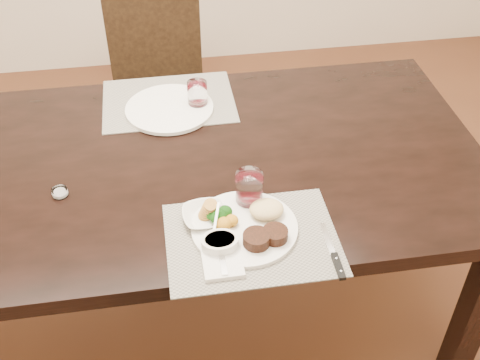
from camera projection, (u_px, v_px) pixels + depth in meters
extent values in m
plane|color=#4B2818|center=(182.00, 311.00, 2.36)|extent=(4.50, 4.50, 0.00)
cube|color=black|center=(168.00, 168.00, 1.89)|extent=(2.00, 1.00, 0.05)
cube|color=black|center=(474.00, 312.00, 1.92)|extent=(0.08, 0.08, 0.70)
cube|color=black|center=(385.00, 153.00, 2.55)|extent=(0.08, 0.08, 0.70)
cube|color=black|center=(161.00, 101.00, 2.72)|extent=(0.42, 0.42, 0.04)
cube|color=black|center=(127.00, 169.00, 2.70)|extent=(0.04, 0.04, 0.41)
cube|color=black|center=(207.00, 161.00, 2.75)|extent=(0.04, 0.04, 0.41)
cube|color=black|center=(126.00, 123.00, 2.98)|extent=(0.04, 0.04, 0.41)
cube|color=black|center=(198.00, 117.00, 3.02)|extent=(0.04, 0.04, 0.41)
cube|color=black|center=(154.00, 32.00, 2.70)|extent=(0.42, 0.04, 0.45)
cube|color=gray|center=(252.00, 239.00, 1.61)|extent=(0.46, 0.34, 0.00)
cube|color=gray|center=(169.00, 101.00, 2.13)|extent=(0.46, 0.34, 0.00)
cylinder|color=silver|center=(244.00, 228.00, 1.63)|extent=(0.29, 0.29, 0.01)
cylinder|color=black|center=(256.00, 239.00, 1.57)|extent=(0.07, 0.07, 0.03)
cylinder|color=black|center=(275.00, 234.00, 1.59)|extent=(0.07, 0.07, 0.03)
ellipsoid|color=#CBBB7A|center=(267.00, 209.00, 1.65)|extent=(0.10, 0.08, 0.04)
ellipsoid|color=#13440D|center=(218.00, 217.00, 1.63)|extent=(0.05, 0.05, 0.04)
ellipsoid|color=#C27B18|center=(223.00, 224.00, 1.61)|extent=(0.04, 0.04, 0.04)
cube|color=silver|center=(220.00, 253.00, 1.56)|extent=(0.10, 0.18, 0.01)
cube|color=silver|center=(221.00, 256.00, 1.54)|extent=(0.02, 0.13, 0.01)
cube|color=silver|center=(220.00, 233.00, 1.61)|extent=(0.02, 0.05, 0.00)
cube|color=silver|center=(328.00, 239.00, 1.61)|extent=(0.02, 0.12, 0.00)
cube|color=black|center=(338.00, 266.00, 1.53)|extent=(0.02, 0.09, 0.01)
imported|color=silver|center=(205.00, 216.00, 1.66)|extent=(0.13, 0.13, 0.03)
cylinder|color=#B18237|center=(205.00, 211.00, 1.64)|extent=(0.04, 0.04, 0.04)
cylinder|color=silver|center=(220.00, 244.00, 1.57)|extent=(0.10, 0.10, 0.04)
cylinder|color=#0C370E|center=(220.00, 241.00, 1.56)|extent=(0.08, 0.08, 0.01)
cube|color=silver|center=(216.00, 217.00, 1.60)|extent=(0.01, 0.07, 0.05)
cylinder|color=white|center=(249.00, 189.00, 1.68)|extent=(0.08, 0.08, 0.11)
cylinder|color=#36040A|center=(249.00, 200.00, 1.71)|extent=(0.06, 0.06, 0.03)
cylinder|color=silver|center=(169.00, 109.00, 2.08)|extent=(0.30, 0.30, 0.01)
cylinder|color=white|center=(197.00, 94.00, 2.07)|extent=(0.07, 0.07, 0.09)
cylinder|color=#36040A|center=(198.00, 103.00, 2.09)|extent=(0.06, 0.06, 0.02)
cylinder|color=white|center=(60.00, 192.00, 1.74)|extent=(0.05, 0.05, 0.02)
cylinder|color=white|center=(60.00, 194.00, 1.75)|extent=(0.03, 0.03, 0.01)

